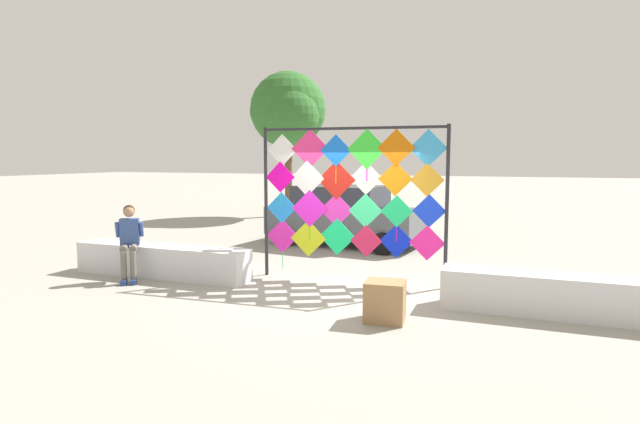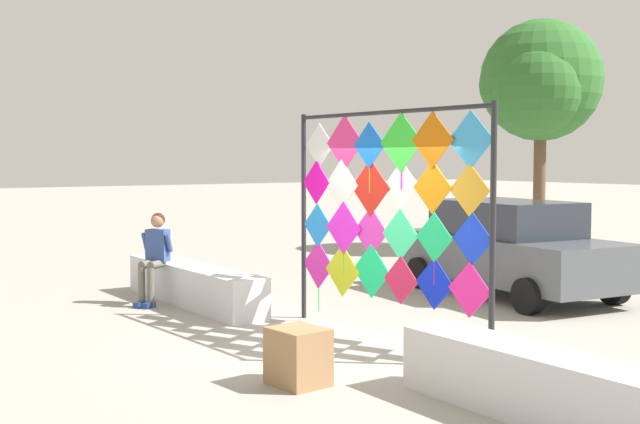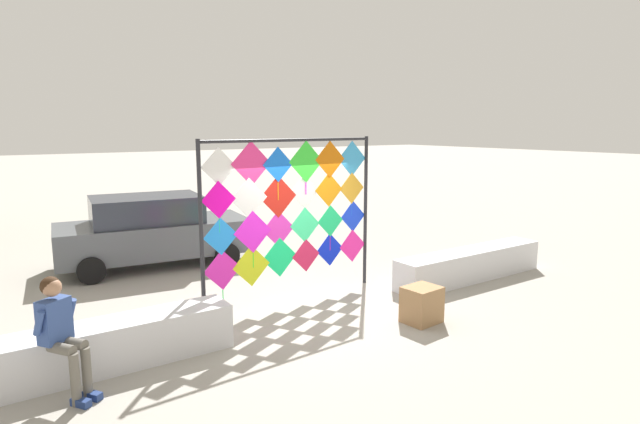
{
  "view_description": "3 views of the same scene",
  "coord_description": "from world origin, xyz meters",
  "views": [
    {
      "loc": [
        2.79,
        -8.47,
        2.39
      ],
      "look_at": [
        -0.43,
        0.07,
        1.41
      ],
      "focal_mm": 28.12,
      "sensor_mm": 36.0,
      "label": 1
    },
    {
      "loc": [
        8.11,
        -5.96,
        2.35
      ],
      "look_at": [
        -0.53,
        0.01,
        1.66
      ],
      "focal_mm": 45.46,
      "sensor_mm": 36.0,
      "label": 2
    },
    {
      "loc": [
        -4.81,
        -7.2,
        3.2
      ],
      "look_at": [
        0.4,
        0.46,
        1.66
      ],
      "focal_mm": 29.0,
      "sensor_mm": 36.0,
      "label": 3
    }
  ],
  "objects": [
    {
      "name": "cardboard_box_large",
      "position": [
        1.15,
        -1.42,
        0.3
      ],
      "size": [
        0.62,
        0.54,
        0.6
      ],
      "primitive_type": "cube",
      "rotation": [
        0.0,
        0.0,
        0.09
      ],
      "color": "#9E754C",
      "rests_on": "ground"
    },
    {
      "name": "ground",
      "position": [
        0.0,
        0.0,
        0.0
      ],
      "size": [
        120.0,
        120.0,
        0.0
      ],
      "primitive_type": "plane",
      "color": "#9E998E"
    },
    {
      "name": "parked_car",
      "position": [
        -1.44,
        4.62,
        0.83
      ],
      "size": [
        4.4,
        2.43,
        1.63
      ],
      "color": "#4C5156",
      "rests_on": "ground"
    },
    {
      "name": "tree_broadleaf",
      "position": [
        -5.79,
        10.37,
        4.33
      ],
      "size": [
        3.09,
        3.24,
        5.89
      ],
      "color": "brown",
      "rests_on": "ground"
    },
    {
      "name": "plaza_ledge_right",
      "position": [
        3.75,
        -0.26,
        0.32
      ],
      "size": [
        3.83,
        0.63,
        0.63
      ],
      "primitive_type": "cube",
      "color": "silver",
      "rests_on": "ground"
    },
    {
      "name": "seated_vendor",
      "position": [
        -4.09,
        -0.77,
        0.87
      ],
      "size": [
        0.66,
        0.72,
        1.48
      ],
      "color": "#666056",
      "rests_on": "ground"
    },
    {
      "name": "kite_display_rack",
      "position": [
        -0.06,
        0.7,
        1.78
      ],
      "size": [
        3.63,
        0.27,
        3.0
      ],
      "color": "#232328",
      "rests_on": "ground"
    },
    {
      "name": "plaza_ledge_left",
      "position": [
        -3.75,
        -0.26,
        0.32
      ],
      "size": [
        3.83,
        0.63,
        0.63
      ],
      "primitive_type": "cube",
      "color": "silver",
      "rests_on": "ground"
    }
  ]
}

